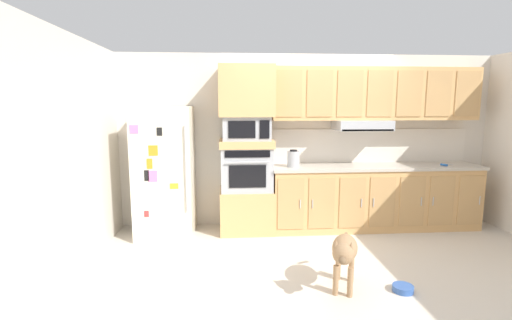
{
  "coord_description": "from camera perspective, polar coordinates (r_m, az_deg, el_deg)",
  "views": [
    {
      "loc": [
        -1.17,
        -4.34,
        1.8
      ],
      "look_at": [
        -0.82,
        0.32,
        1.08
      ],
      "focal_mm": 26.01,
      "sensor_mm": 36.0,
      "label": 1
    }
  ],
  "objects": [
    {
      "name": "countertop_slab",
      "position": [
        5.58,
        17.85,
        -0.97
      ],
      "size": [
        3.0,
        0.64,
        0.04
      ],
      "primitive_type": "cube",
      "color": "#BCB2A3",
      "rests_on": "lower_cabinet_run"
    },
    {
      "name": "dog_food_bowl",
      "position": [
        4.04,
        21.66,
        -17.87
      ],
      "size": [
        0.2,
        0.2,
        0.06
      ],
      "color": "#3359A5",
      "rests_on": "ground"
    },
    {
      "name": "oven_base_cabinet",
      "position": [
        5.32,
        -1.45,
        -7.66
      ],
      "size": [
        0.74,
        0.62,
        0.6
      ],
      "primitive_type": "cube",
      "color": "tan",
      "rests_on": "ground"
    },
    {
      "name": "microwave",
      "position": [
        5.11,
        -1.5,
        4.92
      ],
      "size": [
        0.64,
        0.54,
        0.32
      ],
      "color": "#A8AAAF",
      "rests_on": "appliance_mid_shelf"
    },
    {
      "name": "refrigerator",
      "position": [
        5.18,
        -13.84,
        -1.75
      ],
      "size": [
        0.76,
        0.73,
        1.76
      ],
      "color": "silver",
      "rests_on": "ground"
    },
    {
      "name": "backsplash_panel",
      "position": [
        5.81,
        16.91,
        2.13
      ],
      "size": [
        3.0,
        0.02,
        0.5
      ],
      "primitive_type": "cube",
      "color": "silver",
      "rests_on": "countertop_slab"
    },
    {
      "name": "screwdriver",
      "position": [
        5.9,
        27.0,
        -0.66
      ],
      "size": [
        0.16,
        0.15,
        0.03
      ],
      "color": "blue",
      "rests_on": "countertop_slab"
    },
    {
      "name": "ground_plane",
      "position": [
        4.85,
        10.3,
        -13.21
      ],
      "size": [
        9.6,
        9.6,
        0.0
      ],
      "primitive_type": "plane",
      "color": "beige"
    },
    {
      "name": "upper_cabinet_with_hood",
      "position": [
        5.62,
        17.74,
        9.37
      ],
      "size": [
        2.96,
        0.48,
        0.88
      ],
      "color": "tan",
      "rests_on": "backsplash_panel"
    },
    {
      "name": "dog",
      "position": [
        3.73,
        13.44,
        -13.5
      ],
      "size": [
        0.4,
        0.78,
        0.59
      ],
      "rotation": [
        0.0,
        0.0,
        -1.93
      ],
      "color": "#997551",
      "rests_on": "ground"
    },
    {
      "name": "electric_kettle",
      "position": [
        5.18,
        5.77,
        0.19
      ],
      "size": [
        0.17,
        0.17,
        0.24
      ],
      "color": "#A8AAAF",
      "rests_on": "countertop_slab"
    },
    {
      "name": "back_kitchen_wall",
      "position": [
        5.61,
        7.81,
        3.02
      ],
      "size": [
        6.2,
        0.12,
        2.5
      ],
      "primitive_type": "cube",
      "color": "beige",
      "rests_on": "ground"
    },
    {
      "name": "appliance_mid_shelf",
      "position": [
        5.13,
        -1.49,
        2.58
      ],
      "size": [
        0.74,
        0.62,
        0.1
      ],
      "primitive_type": "cube",
      "color": "tan",
      "rests_on": "built_in_oven"
    },
    {
      "name": "side_panel_left",
      "position": [
        4.67,
        -24.66,
        1.18
      ],
      "size": [
        0.12,
        7.1,
        2.5
      ],
      "primitive_type": "cube",
      "color": "beige",
      "rests_on": "ground"
    },
    {
      "name": "appliance_upper_cabinet",
      "position": [
        5.1,
        -1.53,
        10.53
      ],
      "size": [
        0.74,
        0.62,
        0.68
      ],
      "primitive_type": "cube",
      "color": "tan",
      "rests_on": "microwave"
    },
    {
      "name": "built_in_oven",
      "position": [
        5.18,
        -1.48,
        -1.27
      ],
      "size": [
        0.7,
        0.62,
        0.6
      ],
      "color": "#A8AAAF",
      "rests_on": "oven_base_cabinet"
    },
    {
      "name": "lower_cabinet_run",
      "position": [
        5.67,
        17.65,
        -5.56
      ],
      "size": [
        2.96,
        0.63,
        0.88
      ],
      "color": "tan",
      "rests_on": "ground"
    }
  ]
}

